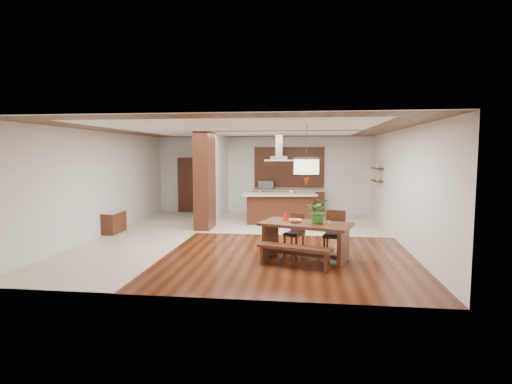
# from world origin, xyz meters

# --- Properties ---
(room_shell) EXTENTS (9.00, 9.04, 2.92)m
(room_shell) POSITION_xyz_m (0.00, 0.00, 2.06)
(room_shell) COLOR black
(room_shell) RESTS_ON ground
(tile_hallway) EXTENTS (2.50, 9.00, 0.01)m
(tile_hallway) POSITION_xyz_m (-2.75, 0.00, 0.01)
(tile_hallway) COLOR beige
(tile_hallway) RESTS_ON ground
(tile_kitchen) EXTENTS (5.50, 4.00, 0.01)m
(tile_kitchen) POSITION_xyz_m (1.25, 2.50, 0.01)
(tile_kitchen) COLOR beige
(tile_kitchen) RESTS_ON ground
(soffit_band) EXTENTS (8.00, 9.00, 0.02)m
(soffit_band) POSITION_xyz_m (0.00, 0.00, 2.88)
(soffit_band) COLOR #3B200E
(soffit_band) RESTS_ON room_shell
(partition_pier) EXTENTS (0.45, 1.00, 2.90)m
(partition_pier) POSITION_xyz_m (-1.40, 1.20, 1.45)
(partition_pier) COLOR black
(partition_pier) RESTS_ON ground
(partition_stub) EXTENTS (0.18, 2.40, 2.90)m
(partition_stub) POSITION_xyz_m (-1.40, 3.30, 1.45)
(partition_stub) COLOR silver
(partition_stub) RESTS_ON ground
(hallway_console) EXTENTS (0.37, 0.88, 0.63)m
(hallway_console) POSITION_xyz_m (-3.81, 0.20, 0.32)
(hallway_console) COLOR black
(hallway_console) RESTS_ON ground
(hallway_doorway) EXTENTS (1.10, 0.20, 2.10)m
(hallway_doorway) POSITION_xyz_m (-2.70, 4.40, 1.05)
(hallway_doorway) COLOR black
(hallway_doorway) RESTS_ON ground
(rear_counter) EXTENTS (2.60, 0.62, 0.95)m
(rear_counter) POSITION_xyz_m (1.00, 4.20, 0.48)
(rear_counter) COLOR black
(rear_counter) RESTS_ON ground
(kitchen_window) EXTENTS (2.60, 0.08, 1.50)m
(kitchen_window) POSITION_xyz_m (1.00, 4.46, 1.75)
(kitchen_window) COLOR #97642D
(kitchen_window) RESTS_ON room_shell
(shelf_lower) EXTENTS (0.26, 0.90, 0.04)m
(shelf_lower) POSITION_xyz_m (3.87, 2.60, 1.40)
(shelf_lower) COLOR black
(shelf_lower) RESTS_ON room_shell
(shelf_upper) EXTENTS (0.26, 0.90, 0.04)m
(shelf_upper) POSITION_xyz_m (3.87, 2.60, 1.80)
(shelf_upper) COLOR black
(shelf_upper) RESTS_ON room_shell
(dining_table) EXTENTS (2.10, 1.50, 0.79)m
(dining_table) POSITION_xyz_m (1.61, -1.95, 0.58)
(dining_table) COLOR black
(dining_table) RESTS_ON ground
(dining_bench) EXTENTS (1.55, 0.77, 0.43)m
(dining_bench) POSITION_xyz_m (1.40, -2.60, 0.21)
(dining_bench) COLOR black
(dining_bench) RESTS_ON ground
(dining_chair_left) EXTENTS (0.52, 0.52, 0.87)m
(dining_chair_left) POSITION_xyz_m (1.35, -1.25, 0.44)
(dining_chair_left) COLOR black
(dining_chair_left) RESTS_ON ground
(dining_chair_right) EXTENTS (0.53, 0.53, 0.99)m
(dining_chair_right) POSITION_xyz_m (2.25, -1.55, 0.50)
(dining_chair_right) COLOR black
(dining_chair_right) RESTS_ON ground
(pendant_lantern) EXTENTS (0.64, 0.64, 1.31)m
(pendant_lantern) POSITION_xyz_m (1.61, -1.95, 2.25)
(pendant_lantern) COLOR #F5EBBB
(pendant_lantern) RESTS_ON room_shell
(foliage_plant) EXTENTS (0.55, 0.50, 0.54)m
(foliage_plant) POSITION_xyz_m (1.89, -1.99, 1.06)
(foliage_plant) COLOR #2A6722
(foliage_plant) RESTS_ON dining_table
(fruit_bowl) EXTENTS (0.31, 0.31, 0.06)m
(fruit_bowl) POSITION_xyz_m (1.39, -1.91, 0.82)
(fruit_bowl) COLOR #BEB6A6
(fruit_bowl) RESTS_ON dining_table
(napkin_cone) EXTENTS (0.18, 0.18, 0.23)m
(napkin_cone) POSITION_xyz_m (1.16, -1.69, 0.91)
(napkin_cone) COLOR #AE190C
(napkin_cone) RESTS_ON dining_table
(gold_ornament) EXTENTS (0.08, 0.08, 0.10)m
(gold_ornament) POSITION_xyz_m (2.09, -2.21, 0.84)
(gold_ornament) COLOR gold
(gold_ornament) RESTS_ON dining_table
(kitchen_island) EXTENTS (2.50, 1.34, 0.99)m
(kitchen_island) POSITION_xyz_m (0.76, 2.38, 0.51)
(kitchen_island) COLOR black
(kitchen_island) RESTS_ON ground
(range_hood) EXTENTS (0.90, 0.55, 0.87)m
(range_hood) POSITION_xyz_m (0.76, 2.38, 2.46)
(range_hood) COLOR silver
(range_hood) RESTS_ON room_shell
(island_cup) EXTENTS (0.17, 0.17, 0.11)m
(island_cup) POSITION_xyz_m (1.16, 2.31, 1.04)
(island_cup) COLOR silver
(island_cup) RESTS_ON kitchen_island
(microwave) EXTENTS (0.61, 0.45, 0.31)m
(microwave) POSITION_xyz_m (0.18, 4.16, 1.11)
(microwave) COLOR silver
(microwave) RESTS_ON rear_counter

